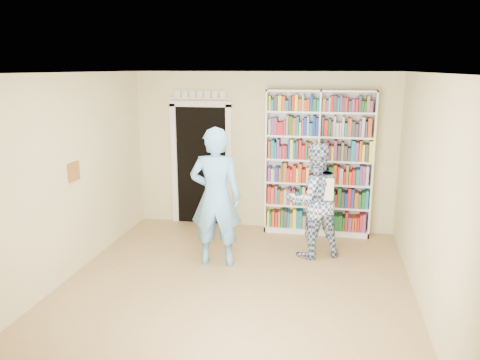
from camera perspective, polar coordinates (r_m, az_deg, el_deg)
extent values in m
plane|color=#A37E4E|center=(6.15, -0.75, -13.12)|extent=(5.00, 5.00, 0.00)
plane|color=white|center=(5.49, -0.83, 12.94)|extent=(5.00, 5.00, 0.00)
plane|color=beige|center=(8.08, 2.83, 3.49)|extent=(4.50, 0.00, 4.50)
plane|color=beige|center=(6.50, -20.59, 0.16)|extent=(0.00, 5.00, 5.00)
plane|color=beige|center=(5.67, 22.08, -1.85)|extent=(0.00, 5.00, 5.00)
cube|color=white|center=(7.87, 9.53, 1.99)|extent=(1.75, 0.33, 2.41)
cube|color=white|center=(7.87, 9.53, 1.99)|extent=(0.03, 0.33, 2.41)
cube|color=black|center=(8.35, -4.70, 1.69)|extent=(0.90, 0.03, 2.10)
cube|color=white|center=(8.48, -7.99, 1.79)|extent=(0.10, 0.06, 2.20)
cube|color=white|center=(8.21, -1.37, 1.53)|extent=(0.10, 0.06, 2.20)
cube|color=white|center=(8.18, -4.88, 9.23)|extent=(1.10, 0.06, 0.10)
cube|color=white|center=(8.16, -4.91, 9.92)|extent=(1.10, 0.08, 0.02)
cube|color=brown|center=(6.65, -19.59, 0.96)|extent=(0.03, 0.25, 0.25)
imported|color=#68ACE8|center=(6.55, -2.96, -2.12)|extent=(0.76, 0.53, 1.98)
imported|color=navy|center=(6.96, 8.97, -2.47)|extent=(1.03, 0.94, 1.72)
cube|color=white|center=(6.70, 10.39, -1.13)|extent=(0.23, 0.03, 0.32)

